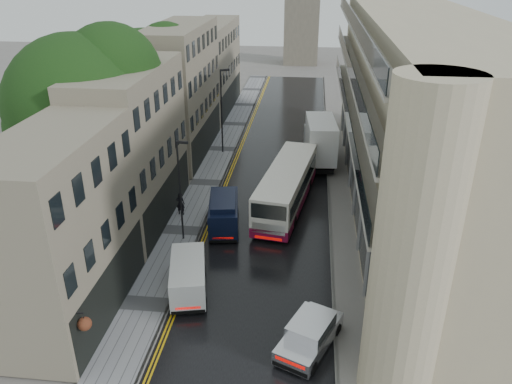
% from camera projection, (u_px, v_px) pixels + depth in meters
% --- Properties ---
extents(road, '(9.00, 85.00, 0.02)m').
position_uv_depth(road, '(274.00, 187.00, 42.14)').
color(road, black).
rests_on(road, ground).
extents(left_sidewalk, '(2.70, 85.00, 0.12)m').
position_uv_depth(left_sidewalk, '(206.00, 183.00, 42.71)').
color(left_sidewalk, gray).
rests_on(left_sidewalk, ground).
extents(right_sidewalk, '(1.80, 85.00, 0.12)m').
position_uv_depth(right_sidewalk, '(339.00, 189.00, 41.58)').
color(right_sidewalk, slate).
rests_on(right_sidewalk, ground).
extents(old_shop_row, '(4.50, 56.00, 12.00)m').
position_uv_depth(old_shop_row, '(168.00, 106.00, 42.78)').
color(old_shop_row, gray).
rests_on(old_shop_row, ground).
extents(modern_block, '(8.00, 40.00, 14.00)m').
position_uv_depth(modern_block, '(413.00, 116.00, 36.76)').
color(modern_block, tan).
rests_on(modern_block, ground).
extents(tree_near, '(10.56, 10.56, 13.89)m').
position_uv_depth(tree_near, '(83.00, 131.00, 33.70)').
color(tree_near, black).
rests_on(tree_near, ground).
extents(tree_far, '(9.24, 9.24, 12.46)m').
position_uv_depth(tree_far, '(147.00, 94.00, 45.65)').
color(tree_far, black).
rests_on(tree_far, ground).
extents(cream_bus, '(4.43, 12.05, 3.21)m').
position_uv_depth(cream_bus, '(260.00, 204.00, 35.57)').
color(cream_bus, white).
rests_on(cream_bus, road).
extents(white_lorry, '(3.14, 8.41, 4.32)m').
position_uv_depth(white_lorry, '(309.00, 147.00, 44.53)').
color(white_lorry, white).
rests_on(white_lorry, road).
extents(silver_hatchback, '(3.48, 4.75, 1.63)m').
position_uv_depth(silver_hatchback, '(279.00, 346.00, 23.72)').
color(silver_hatchback, silver).
rests_on(silver_hatchback, road).
extents(white_van, '(2.84, 4.80, 2.03)m').
position_uv_depth(white_van, '(171.00, 295.00, 27.01)').
color(white_van, white).
rests_on(white_van, road).
extents(navy_van, '(2.68, 5.21, 2.54)m').
position_uv_depth(navy_van, '(210.00, 223.00, 33.70)').
color(navy_van, black).
rests_on(navy_van, road).
extents(pedestrian, '(0.67, 0.46, 1.76)m').
position_uv_depth(pedestrian, '(181.00, 204.00, 37.04)').
color(pedestrian, black).
rests_on(pedestrian, left_sidewalk).
extents(lamp_post_near, '(0.80, 0.21, 7.03)m').
position_uv_depth(lamp_post_near, '(180.00, 192.00, 32.70)').
color(lamp_post_near, black).
rests_on(lamp_post_near, left_sidewalk).
extents(lamp_post_far, '(0.91, 0.55, 8.06)m').
position_uv_depth(lamp_post_far, '(222.00, 112.00, 47.61)').
color(lamp_post_far, black).
rests_on(lamp_post_far, left_sidewalk).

